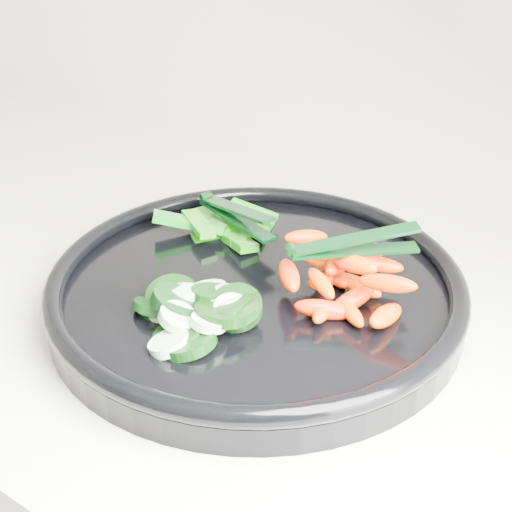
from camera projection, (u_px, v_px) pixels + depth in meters
The scene contains 6 objects.
veggie_tray at pixel (256, 289), 0.64m from camera, with size 0.49×0.49×0.04m.
cucumber_pile at pixel (194, 310), 0.59m from camera, with size 0.12×0.12×0.04m.
carrot_pile at pixel (345, 278), 0.62m from camera, with size 0.14×0.14×0.06m.
pepper_pile at pixel (221, 226), 0.72m from camera, with size 0.12×0.09×0.04m.
tong_carrot at pixel (351, 245), 0.60m from camera, with size 0.09×0.09×0.02m.
tong_pepper at pixel (234, 213), 0.71m from camera, with size 0.11×0.05×0.02m.
Camera 1 is at (0.24, 1.22, 1.30)m, focal length 50.00 mm.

